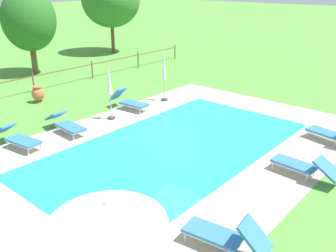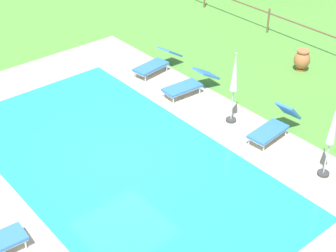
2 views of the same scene
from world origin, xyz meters
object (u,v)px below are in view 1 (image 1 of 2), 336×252
object	(u,v)px
sun_lounger_north_end	(225,235)
terracotta_urn_near_fence	(38,94)
sun_lounger_north_mid	(333,133)
sun_lounger_south_mid	(303,166)
tree_centre	(29,20)
patio_umbrella_closed_row_mid_west	(164,71)
sun_lounger_north_far	(129,101)
tree_west_mid	(111,0)
patio_umbrella_closed_row_west	(109,85)
sun_lounger_north_near_steps	(66,124)
sun_lounger_south_near_corner	(18,138)
patio_umbrella_open_foreground	(106,214)

from	to	relation	value
sun_lounger_north_end	terracotta_urn_near_fence	world-z (taller)	sun_lounger_north_end
sun_lounger_north_mid	sun_lounger_south_mid	xyz separation A→B (m)	(-3.09, -0.17, -0.03)
sun_lounger_south_mid	tree_centre	world-z (taller)	tree_centre
sun_lounger_north_end	patio_umbrella_closed_row_mid_west	xyz separation A→B (m)	(7.28, 8.09, 1.07)
sun_lounger_north_far	sun_lounger_north_mid	bearing A→B (deg)	-75.47
tree_west_mid	tree_centre	bearing A→B (deg)	-167.27
patio_umbrella_closed_row_west	tree_west_mid	world-z (taller)	tree_west_mid
sun_lounger_north_mid	tree_centre	bearing A→B (deg)	93.97
sun_lounger_north_mid	tree_centre	distance (m)	17.95
sun_lounger_north_mid	sun_lounger_north_near_steps	bearing A→B (deg)	124.87
sun_lounger_north_end	terracotta_urn_near_fence	bearing A→B (deg)	76.01
sun_lounger_south_near_corner	tree_centre	distance (m)	11.72
patio_umbrella_closed_row_west	sun_lounger_south_near_corner	bearing A→B (deg)	175.62
patio_umbrella_open_foreground	patio_umbrella_closed_row_west	size ratio (longest dim) A/B	1.03
sun_lounger_north_far	sun_lounger_south_mid	world-z (taller)	sun_lounger_north_far
sun_lounger_north_mid	terracotta_urn_near_fence	bearing A→B (deg)	109.17
sun_lounger_north_mid	patio_umbrella_open_foreground	world-z (taller)	patio_umbrella_open_foreground
sun_lounger_north_far	patio_umbrella_closed_row_west	distance (m)	1.79
patio_umbrella_closed_row_west	tree_centre	size ratio (longest dim) A/B	0.45
sun_lounger_north_near_steps	tree_west_mid	bearing A→B (deg)	42.36
sun_lounger_north_end	patio_umbrella_open_foreground	bearing A→B (deg)	170.46
sun_lounger_north_far	terracotta_urn_near_fence	bearing A→B (deg)	117.86
sun_lounger_north_end	patio_umbrella_open_foreground	xyz separation A→B (m)	(-2.78, 0.47, 1.79)
sun_lounger_north_near_steps	terracotta_urn_near_fence	xyz separation A→B (m)	(1.36, 4.22, 0.07)
sun_lounger_north_near_steps	sun_lounger_south_mid	size ratio (longest dim) A/B	1.00
sun_lounger_south_near_corner	terracotta_urn_near_fence	distance (m)	5.23
sun_lounger_south_near_corner	sun_lounger_south_mid	xyz separation A→B (m)	(4.47, -8.42, -0.00)
sun_lounger_south_mid	patio_umbrella_open_foreground	bearing A→B (deg)	176.15
patio_umbrella_open_foreground	terracotta_urn_near_fence	size ratio (longest dim) A/B	3.03
sun_lounger_north_end	sun_lounger_south_near_corner	distance (m)	8.41
sun_lounger_south_mid	tree_west_mid	size ratio (longest dim) A/B	0.34
sun_lounger_north_mid	sun_lounger_south_mid	size ratio (longest dim) A/B	0.96
sun_lounger_north_near_steps	patio_umbrella_open_foreground	xyz separation A→B (m)	(-4.53, -7.80, 1.82)
patio_umbrella_open_foreground	sun_lounger_north_end	bearing A→B (deg)	-9.54
tree_west_mid	sun_lounger_north_far	bearing A→B (deg)	-128.71
sun_lounger_north_near_steps	tree_centre	bearing A→B (deg)	65.21
sun_lounger_north_mid	sun_lounger_south_mid	world-z (taller)	sun_lounger_north_mid
sun_lounger_north_far	tree_centre	world-z (taller)	tree_centre
sun_lounger_south_near_corner	sun_lounger_north_mid	bearing A→B (deg)	-47.47
sun_lounger_north_end	terracotta_urn_near_fence	xyz separation A→B (m)	(3.11, 12.48, 0.04)
sun_lounger_north_near_steps	sun_lounger_south_near_corner	world-z (taller)	sun_lounger_south_near_corner
sun_lounger_north_mid	sun_lounger_north_far	distance (m)	8.55
patio_umbrella_closed_row_mid_west	tree_west_mid	size ratio (longest dim) A/B	0.39
sun_lounger_north_far	terracotta_urn_near_fence	world-z (taller)	sun_lounger_north_far
sun_lounger_north_mid	tree_west_mid	size ratio (longest dim) A/B	0.33
sun_lounger_north_far	patio_umbrella_open_foreground	xyz separation A→B (m)	(-8.03, -7.97, 1.79)
sun_lounger_north_mid	terracotta_urn_near_fence	distance (m)	13.04
sun_lounger_north_near_steps	sun_lounger_north_mid	distance (m)	9.87
patio_umbrella_closed_row_mid_west	patio_umbrella_closed_row_west	bearing A→B (deg)	179.88
sun_lounger_north_near_steps	sun_lounger_north_mid	bearing A→B (deg)	-55.13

